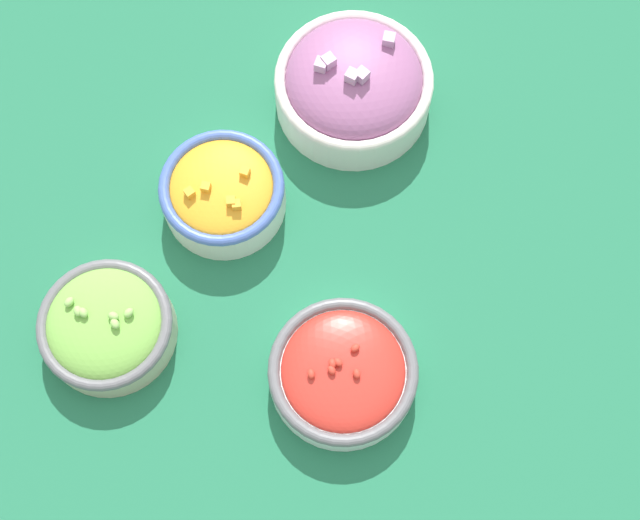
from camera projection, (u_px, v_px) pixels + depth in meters
name	position (u px, v px, depth m)	size (l,w,h in m)	color
ground_plane	(320.00, 269.00, 0.94)	(3.00, 3.00, 0.00)	#23704C
bowl_cherry_tomatoes	(343.00, 373.00, 0.88)	(0.15, 0.15, 0.05)	white
bowl_squash	(223.00, 192.00, 0.94)	(0.13, 0.13, 0.06)	silver
bowl_red_onion	(354.00, 85.00, 0.97)	(0.17, 0.17, 0.09)	silver
bowl_lettuce	(106.00, 326.00, 0.89)	(0.14, 0.14, 0.06)	beige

